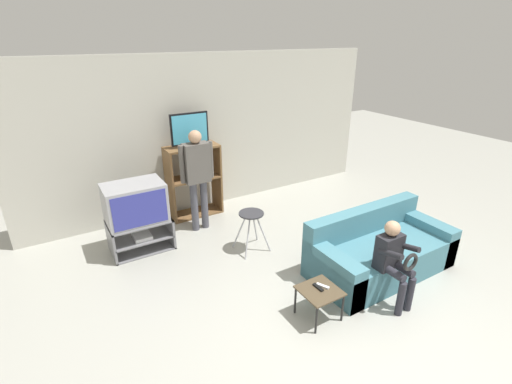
{
  "coord_description": "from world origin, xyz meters",
  "views": [
    {
      "loc": [
        -2.55,
        -1.76,
        2.86
      ],
      "look_at": [
        -0.2,
        2.16,
        0.9
      ],
      "focal_mm": 26.0,
      "sensor_mm": 36.0,
      "label": 1
    }
  ],
  "objects_px": {
    "folding_stool": "(251,219)",
    "remote_control_black": "(318,287)",
    "television_flat": "(190,131)",
    "snack_table": "(319,293)",
    "television_main": "(135,203)",
    "couch": "(379,251)",
    "tv_stand": "(141,235)",
    "person_seated_child": "(394,257)",
    "media_shelf": "(194,180)",
    "remote_control_white": "(323,286)",
    "person_standing_adult": "(197,171)"
  },
  "relations": [
    {
      "from": "media_shelf",
      "to": "folding_stool",
      "type": "height_order",
      "value": "media_shelf"
    },
    {
      "from": "couch",
      "to": "television_main",
      "type": "bearing_deg",
      "value": 140.29
    },
    {
      "from": "remote_control_black",
      "to": "person_seated_child",
      "type": "xyz_separation_m",
      "value": [
        0.86,
        -0.24,
        0.22
      ]
    },
    {
      "from": "tv_stand",
      "to": "folding_stool",
      "type": "distance_m",
      "value": 1.6
    },
    {
      "from": "snack_table",
      "to": "person_seated_child",
      "type": "relative_size",
      "value": 0.41
    },
    {
      "from": "couch",
      "to": "person_standing_adult",
      "type": "bearing_deg",
      "value": 124.85
    },
    {
      "from": "tv_stand",
      "to": "remote_control_black",
      "type": "relative_size",
      "value": 5.86
    },
    {
      "from": "television_flat",
      "to": "folding_stool",
      "type": "xyz_separation_m",
      "value": [
        0.26,
        -1.46,
        -0.98
      ]
    },
    {
      "from": "television_main",
      "to": "couch",
      "type": "xyz_separation_m",
      "value": [
        2.53,
        -2.1,
        -0.46
      ]
    },
    {
      "from": "media_shelf",
      "to": "remote_control_black",
      "type": "bearing_deg",
      "value": -86.72
    },
    {
      "from": "tv_stand",
      "to": "remote_control_black",
      "type": "height_order",
      "value": "tv_stand"
    },
    {
      "from": "television_flat",
      "to": "person_standing_adult",
      "type": "distance_m",
      "value": 0.72
    },
    {
      "from": "television_main",
      "to": "person_seated_child",
      "type": "bearing_deg",
      "value": -50.6
    },
    {
      "from": "couch",
      "to": "person_seated_child",
      "type": "distance_m",
      "value": 0.72
    },
    {
      "from": "remote_control_white",
      "to": "tv_stand",
      "type": "bearing_deg",
      "value": 93.51
    },
    {
      "from": "remote_control_black",
      "to": "person_standing_adult",
      "type": "relative_size",
      "value": 0.09
    },
    {
      "from": "folding_stool",
      "to": "remote_control_white",
      "type": "bearing_deg",
      "value": -90.52
    },
    {
      "from": "media_shelf",
      "to": "remote_control_black",
      "type": "xyz_separation_m",
      "value": [
        0.17,
        -3.02,
        -0.25
      ]
    },
    {
      "from": "television_flat",
      "to": "remote_control_white",
      "type": "relative_size",
      "value": 4.27
    },
    {
      "from": "tv_stand",
      "to": "folding_stool",
      "type": "height_order",
      "value": "folding_stool"
    },
    {
      "from": "folding_stool",
      "to": "remote_control_black",
      "type": "relative_size",
      "value": 4.08
    },
    {
      "from": "television_flat",
      "to": "person_standing_adult",
      "type": "xyz_separation_m",
      "value": [
        -0.12,
        -0.5,
        -0.5
      ]
    },
    {
      "from": "media_shelf",
      "to": "folding_stool",
      "type": "bearing_deg",
      "value": -80.64
    },
    {
      "from": "remote_control_black",
      "to": "snack_table",
      "type": "bearing_deg",
      "value": -98.66
    },
    {
      "from": "television_flat",
      "to": "television_main",
      "type": "bearing_deg",
      "value": -150.4
    },
    {
      "from": "tv_stand",
      "to": "person_seated_child",
      "type": "distance_m",
      "value": 3.38
    },
    {
      "from": "television_main",
      "to": "person_seated_child",
      "type": "xyz_separation_m",
      "value": [
        2.14,
        -2.61,
        -0.14
      ]
    },
    {
      "from": "television_flat",
      "to": "snack_table",
      "type": "distance_m",
      "value": 3.24
    },
    {
      "from": "television_main",
      "to": "snack_table",
      "type": "xyz_separation_m",
      "value": [
        1.28,
        -2.4,
        -0.41
      ]
    },
    {
      "from": "television_main",
      "to": "remote_control_white",
      "type": "xyz_separation_m",
      "value": [
        1.34,
        -2.38,
        -0.36
      ]
    },
    {
      "from": "folding_stool",
      "to": "remote_control_black",
      "type": "bearing_deg",
      "value": -92.64
    },
    {
      "from": "remote_control_black",
      "to": "person_seated_child",
      "type": "distance_m",
      "value": 0.92
    },
    {
      "from": "television_main",
      "to": "person_seated_child",
      "type": "distance_m",
      "value": 3.38
    },
    {
      "from": "media_shelf",
      "to": "person_seated_child",
      "type": "relative_size",
      "value": 1.21
    },
    {
      "from": "television_main",
      "to": "television_flat",
      "type": "bearing_deg",
      "value": 29.6
    },
    {
      "from": "television_flat",
      "to": "remote_control_black",
      "type": "bearing_deg",
      "value": -86.4
    },
    {
      "from": "tv_stand",
      "to": "couch",
      "type": "height_order",
      "value": "couch"
    },
    {
      "from": "television_flat",
      "to": "remote_control_black",
      "type": "distance_m",
      "value": 3.2
    },
    {
      "from": "snack_table",
      "to": "person_seated_child",
      "type": "height_order",
      "value": "person_seated_child"
    },
    {
      "from": "folding_stool",
      "to": "remote_control_white",
      "type": "xyz_separation_m",
      "value": [
        -0.01,
        -1.54,
        -0.11
      ]
    },
    {
      "from": "tv_stand",
      "to": "remote_control_black",
      "type": "xyz_separation_m",
      "value": [
        1.27,
        -2.36,
        0.14
      ]
    },
    {
      "from": "television_main",
      "to": "couch",
      "type": "relative_size",
      "value": 0.42
    },
    {
      "from": "television_main",
      "to": "media_shelf",
      "type": "height_order",
      "value": "media_shelf"
    },
    {
      "from": "television_main",
      "to": "media_shelf",
      "type": "bearing_deg",
      "value": 30.01
    },
    {
      "from": "couch",
      "to": "person_seated_child",
      "type": "xyz_separation_m",
      "value": [
        -0.38,
        -0.51,
        0.32
      ]
    },
    {
      "from": "tv_stand",
      "to": "television_main",
      "type": "relative_size",
      "value": 1.06
    },
    {
      "from": "media_shelf",
      "to": "folding_stool",
      "type": "relative_size",
      "value": 2.05
    },
    {
      "from": "tv_stand",
      "to": "television_main",
      "type": "height_order",
      "value": "television_main"
    },
    {
      "from": "remote_control_white",
      "to": "person_standing_adult",
      "type": "relative_size",
      "value": 0.09
    },
    {
      "from": "snack_table",
      "to": "media_shelf",
      "type": "bearing_deg",
      "value": 93.17
    }
  ]
}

